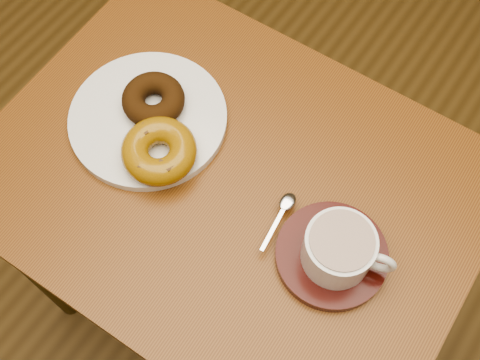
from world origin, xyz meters
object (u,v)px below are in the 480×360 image
Objects in this scene: cafe_table at (231,208)px; donut_plate at (148,118)px; saucer at (331,255)px; coffee_cup at (340,249)px.

cafe_table is 0.21m from donut_plate.
saucer is at bearing -4.72° from donut_plate.
cafe_table is 0.26m from coffee_cup.
saucer reaches higher than donut_plate.
saucer is (0.37, -0.03, 0.00)m from donut_plate.
donut_plate is at bearing 160.92° from coffee_cup.
saucer is at bearing 153.69° from coffee_cup.
coffee_cup reaches higher than donut_plate.
donut_plate is at bearing 175.28° from saucer.
cafe_table is 0.23m from saucer.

